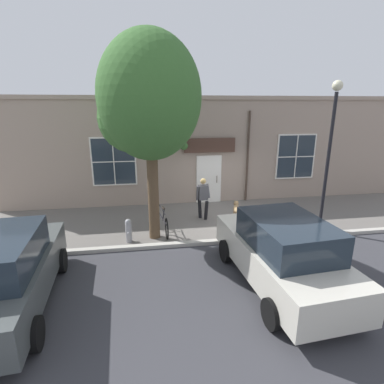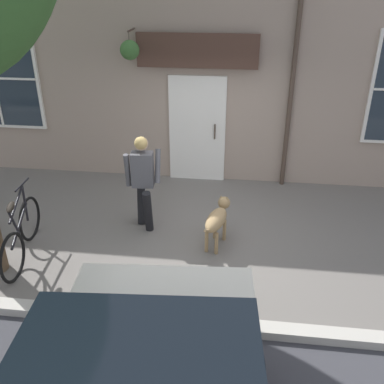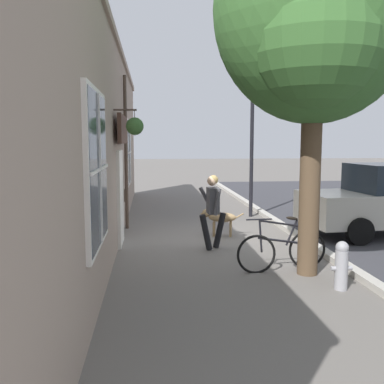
{
  "view_description": "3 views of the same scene",
  "coord_description": "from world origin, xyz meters",
  "px_view_note": "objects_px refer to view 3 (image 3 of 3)",
  "views": [
    {
      "loc": [
        10.38,
        -2.91,
        4.21
      ],
      "look_at": [
        -0.32,
        -1.23,
        1.04
      ],
      "focal_mm": 28.0,
      "sensor_mm": 36.0,
      "label": 1
    },
    {
      "loc": [
        5.79,
        0.69,
        3.78
      ],
      "look_at": [
        0.15,
        -0.01,
        0.87
      ],
      "focal_mm": 40.0,
      "sensor_mm": 36.0,
      "label": 2
    },
    {
      "loc": [
        -1.49,
        -9.73,
        2.31
      ],
      "look_at": [
        -0.68,
        -1.39,
        1.3
      ],
      "focal_mm": 40.0,
      "sensor_mm": 36.0,
      "label": 3
    }
  ],
  "objects_px": {
    "pedestrian_walking": "(213,205)",
    "dog_on_leash": "(220,218)",
    "leaning_bicycle": "(282,249)",
    "street_lamp": "(252,110)",
    "street_tree_by_curb": "(315,17)",
    "fire_hydrant": "(341,265)"
  },
  "relations": [
    {
      "from": "dog_on_leash",
      "to": "street_tree_by_curb",
      "type": "height_order",
      "value": "street_tree_by_curb"
    },
    {
      "from": "dog_on_leash",
      "to": "fire_hydrant",
      "type": "bearing_deg",
      "value": -72.01
    },
    {
      "from": "dog_on_leash",
      "to": "pedestrian_walking",
      "type": "bearing_deg",
      "value": -106.18
    },
    {
      "from": "street_lamp",
      "to": "pedestrian_walking",
      "type": "bearing_deg",
      "value": -114.56
    },
    {
      "from": "dog_on_leash",
      "to": "leaning_bicycle",
      "type": "bearing_deg",
      "value": -76.68
    },
    {
      "from": "leaning_bicycle",
      "to": "street_lamp",
      "type": "relative_size",
      "value": 0.35
    },
    {
      "from": "dog_on_leash",
      "to": "street_lamp",
      "type": "xyz_separation_m",
      "value": [
        1.38,
        2.57,
        2.75
      ]
    },
    {
      "from": "fire_hydrant",
      "to": "street_tree_by_curb",
      "type": "bearing_deg",
      "value": 110.69
    },
    {
      "from": "pedestrian_walking",
      "to": "dog_on_leash",
      "type": "distance_m",
      "value": 1.36
    },
    {
      "from": "leaning_bicycle",
      "to": "dog_on_leash",
      "type": "bearing_deg",
      "value": 103.32
    },
    {
      "from": "leaning_bicycle",
      "to": "street_lamp",
      "type": "xyz_separation_m",
      "value": [
        0.71,
        5.4,
        2.83
      ]
    },
    {
      "from": "pedestrian_walking",
      "to": "dog_on_leash",
      "type": "xyz_separation_m",
      "value": [
        0.35,
        1.22,
        -0.49
      ]
    },
    {
      "from": "pedestrian_walking",
      "to": "street_tree_by_curb",
      "type": "distance_m",
      "value": 4.11
    },
    {
      "from": "pedestrian_walking",
      "to": "leaning_bicycle",
      "type": "xyz_separation_m",
      "value": [
        1.02,
        -1.62,
        -0.56
      ]
    },
    {
      "from": "pedestrian_walking",
      "to": "street_tree_by_curb",
      "type": "relative_size",
      "value": 0.25
    },
    {
      "from": "pedestrian_walking",
      "to": "fire_hydrant",
      "type": "bearing_deg",
      "value": -58.99
    },
    {
      "from": "street_tree_by_curb",
      "to": "leaning_bicycle",
      "type": "relative_size",
      "value": 3.65
    },
    {
      "from": "leaning_bicycle",
      "to": "street_lamp",
      "type": "distance_m",
      "value": 6.14
    },
    {
      "from": "street_tree_by_curb",
      "to": "fire_hydrant",
      "type": "height_order",
      "value": "street_tree_by_curb"
    },
    {
      "from": "street_tree_by_curb",
      "to": "leaning_bicycle",
      "type": "xyz_separation_m",
      "value": [
        -0.33,
        0.37,
        -3.9
      ]
    },
    {
      "from": "pedestrian_walking",
      "to": "street_tree_by_curb",
      "type": "xyz_separation_m",
      "value": [
        1.35,
        -1.98,
        3.34
      ]
    },
    {
      "from": "dog_on_leash",
      "to": "street_tree_by_curb",
      "type": "bearing_deg",
      "value": -72.64
    }
  ]
}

